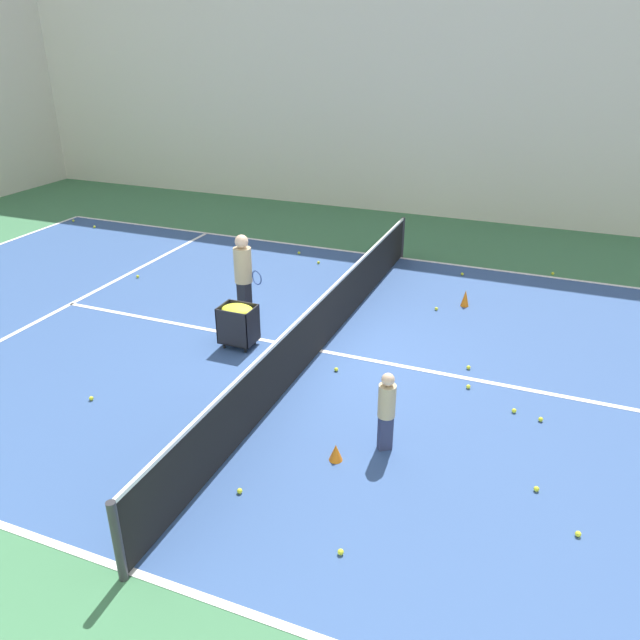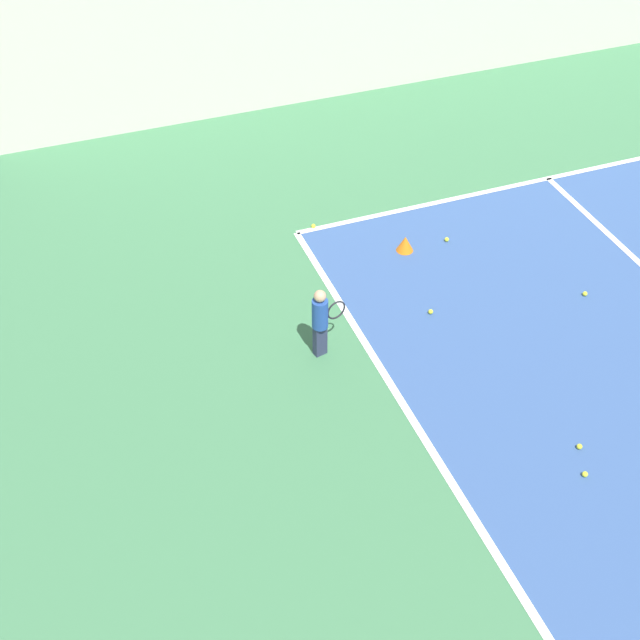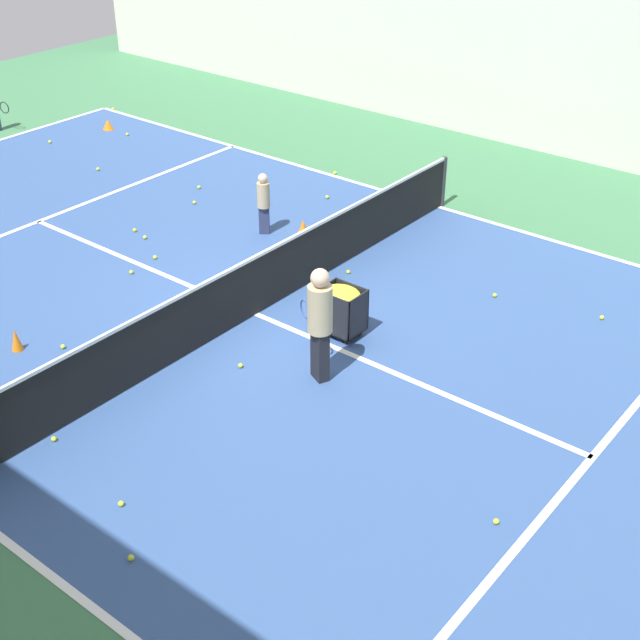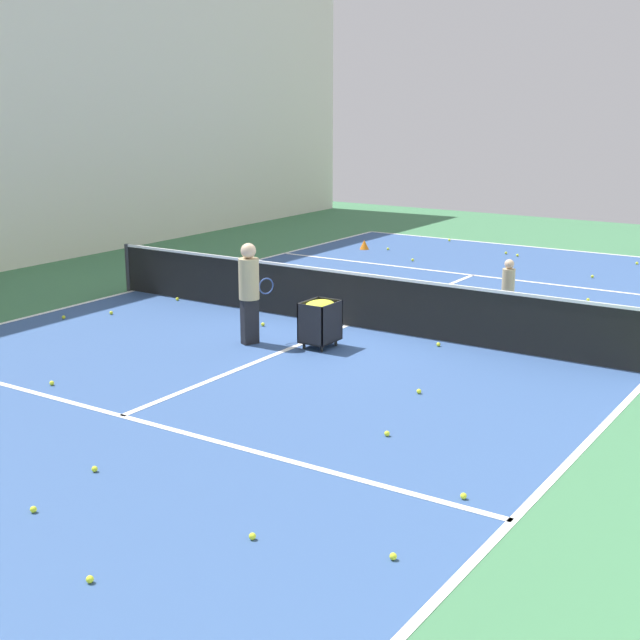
# 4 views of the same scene
# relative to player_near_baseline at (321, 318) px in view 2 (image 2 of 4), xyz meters

# --- Properties ---
(line_baseline_near) EXTENTS (10.68, 0.10, 0.00)m
(line_baseline_near) POSITION_rel_player_near_baseline_xyz_m (2.63, 0.62, -0.60)
(line_baseline_near) COLOR white
(line_baseline_near) RESTS_ON ground
(player_near_baseline) EXTENTS (0.28, 0.54, 1.06)m
(player_near_baseline) POSITION_rel_player_near_baseline_xyz_m (0.00, 0.00, 0.00)
(player_near_baseline) COLOR #2D3351
(player_near_baseline) RESTS_ON ground
(training_cone_2) EXTENTS (0.26, 0.26, 0.25)m
(training_cone_2) POSITION_rel_player_near_baseline_xyz_m (-1.70, 2.01, -0.48)
(training_cone_2) COLOR orange
(training_cone_2) RESTS_ON ground
(tennis_ball_8) EXTENTS (0.07, 0.07, 0.07)m
(tennis_ball_8) POSITION_rel_player_near_baseline_xyz_m (-2.76, 0.92, -0.57)
(tennis_ball_8) COLOR yellow
(tennis_ball_8) RESTS_ON ground
(tennis_ball_10) EXTENTS (0.07, 0.07, 0.07)m
(tennis_ball_10) POSITION_rel_player_near_baseline_xyz_m (3.04, 2.10, -0.57)
(tennis_ball_10) COLOR yellow
(tennis_ball_10) RESTS_ON ground
(tennis_ball_13) EXTENTS (0.07, 0.07, 0.07)m
(tennis_ball_13) POSITION_rel_player_near_baseline_xyz_m (-0.21, 1.72, -0.57)
(tennis_ball_13) COLOR yellow
(tennis_ball_13) RESTS_ON ground
(tennis_ball_14) EXTENTS (0.07, 0.07, 0.07)m
(tennis_ball_14) POSITION_rel_player_near_baseline_xyz_m (0.22, 3.97, -0.57)
(tennis_ball_14) COLOR yellow
(tennis_ball_14) RESTS_ON ground
(tennis_ball_17) EXTENTS (0.07, 0.07, 0.07)m
(tennis_ball_17) POSITION_rel_player_near_baseline_xyz_m (-1.68, 2.72, -0.57)
(tennis_ball_17) COLOR yellow
(tennis_ball_17) RESTS_ON ground
(tennis_ball_25) EXTENTS (0.07, 0.07, 0.07)m
(tennis_ball_25) POSITION_rel_player_near_baseline_xyz_m (2.66, 2.28, -0.57)
(tennis_ball_25) COLOR yellow
(tennis_ball_25) RESTS_ON ground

